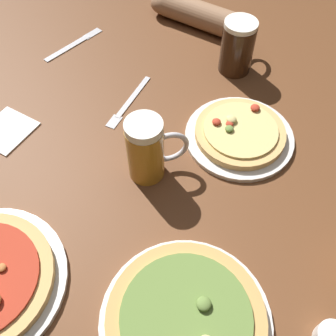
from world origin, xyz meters
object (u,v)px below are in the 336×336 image
at_px(napkin_folded, 6,130).
at_px(fork_left, 129,102).
at_px(beer_mug_pale, 147,149).
at_px(pizza_plate_side, 186,319).
at_px(diner_arm, 191,12).
at_px(knife_right, 74,44).
at_px(pizza_plate_far, 240,134).
at_px(beer_mug_dark, 238,46).

xyz_separation_m(napkin_folded, fork_left, (0.28, 0.13, -0.00)).
bearing_deg(beer_mug_pale, pizza_plate_side, -71.67).
xyz_separation_m(beer_mug_pale, diner_arm, (0.06, 0.58, -0.04)).
xyz_separation_m(napkin_folded, knife_right, (0.08, 0.35, -0.00)).
bearing_deg(beer_mug_pale, knife_right, 122.64).
relative_size(fork_left, diner_arm, 0.70).
bearing_deg(pizza_plate_side, napkin_folded, 139.00).
distance_m(pizza_plate_side, napkin_folded, 0.63).
xyz_separation_m(pizza_plate_far, beer_mug_dark, (-0.01, 0.26, 0.06)).
relative_size(pizza_plate_far, fork_left, 1.31).
distance_m(beer_mug_dark, diner_arm, 0.25).
bearing_deg(diner_arm, beer_mug_dark, -55.75).
bearing_deg(knife_right, beer_mug_dark, -7.14).
bearing_deg(pizza_plate_side, beer_mug_pale, 108.33).
distance_m(pizza_plate_far, pizza_plate_side, 0.45).
bearing_deg(fork_left, pizza_plate_far, -18.21).
distance_m(beer_mug_pale, napkin_folded, 0.38).
bearing_deg(fork_left, knife_right, 131.55).
bearing_deg(fork_left, beer_mug_dark, 31.17).
height_order(beer_mug_dark, fork_left, beer_mug_dark).
bearing_deg(pizza_plate_far, diner_arm, 107.70).
distance_m(pizza_plate_side, knife_right, 0.86).
height_order(beer_mug_dark, diner_arm, beer_mug_dark).
distance_m(beer_mug_pale, knife_right, 0.53).
bearing_deg(knife_right, diner_arm, 23.04).
bearing_deg(napkin_folded, pizza_plate_far, 3.22).
distance_m(beer_mug_pale, fork_left, 0.24).
bearing_deg(pizza_plate_far, beer_mug_pale, -150.14).
bearing_deg(knife_right, fork_left, -48.45).
relative_size(knife_right, diner_arm, 0.62).
bearing_deg(beer_mug_dark, pizza_plate_side, -97.16).
relative_size(beer_mug_pale, diner_arm, 0.56).
distance_m(pizza_plate_far, beer_mug_pale, 0.25).
distance_m(fork_left, knife_right, 0.30).
relative_size(pizza_plate_side, beer_mug_dark, 2.07).
bearing_deg(napkin_folded, knife_right, 76.59).
bearing_deg(beer_mug_dark, fork_left, -148.83).
bearing_deg(beer_mug_pale, napkin_folded, 166.75).
bearing_deg(beer_mug_dark, diner_arm, 124.25).
relative_size(beer_mug_dark, beer_mug_pale, 0.93).
height_order(beer_mug_dark, knife_right, beer_mug_dark).
bearing_deg(pizza_plate_side, beer_mug_dark, 82.84).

